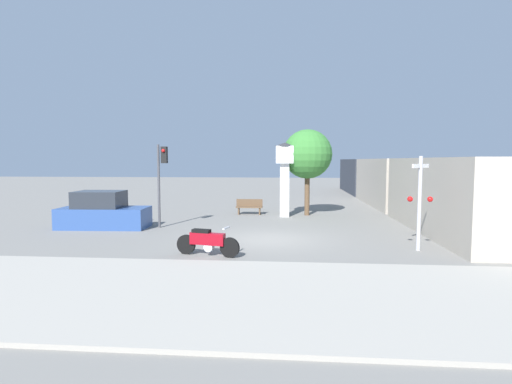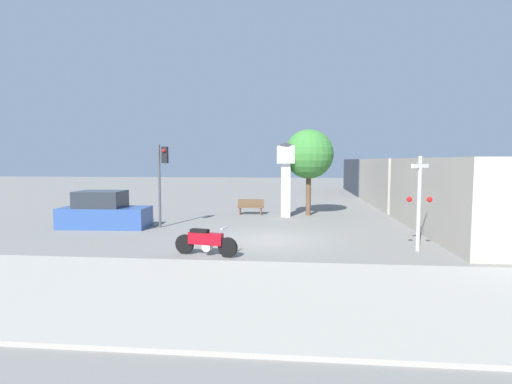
{
  "view_description": "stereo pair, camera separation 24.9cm",
  "coord_description": "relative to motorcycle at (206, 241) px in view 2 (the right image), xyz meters",
  "views": [
    {
      "loc": [
        0.88,
        -16.35,
        3.28
      ],
      "look_at": [
        -0.69,
        1.89,
        1.83
      ],
      "focal_mm": 28.0,
      "sensor_mm": 36.0,
      "label": 1
    },
    {
      "loc": [
        1.13,
        -16.33,
        3.28
      ],
      "look_at": [
        -0.69,
        1.89,
        1.83
      ],
      "focal_mm": 28.0,
      "sensor_mm": 36.0,
      "label": 2
    }
  ],
  "objects": [
    {
      "name": "ground_plane",
      "position": [
        1.95,
        3.0,
        -0.49
      ],
      "size": [
        120.0,
        120.0,
        0.0
      ],
      "primitive_type": "plane",
      "color": "slate"
    },
    {
      "name": "sidewalk_strip",
      "position": [
        1.95,
        -4.0,
        -0.44
      ],
      "size": [
        36.0,
        6.0,
        0.1
      ],
      "color": "#9E998E",
      "rests_on": "ground_plane"
    },
    {
      "name": "motorcycle",
      "position": [
        0.0,
        0.0,
        0.0
      ],
      "size": [
        2.29,
        0.72,
        1.03
      ],
      "rotation": [
        0.0,
        0.0,
        -0.23
      ],
      "color": "black",
      "rests_on": "ground_plane"
    },
    {
      "name": "clock_tower",
      "position": [
        2.51,
        9.92,
        2.38
      ],
      "size": [
        1.2,
        1.2,
        4.31
      ],
      "color": "white",
      "rests_on": "ground_plane"
    },
    {
      "name": "freight_train",
      "position": [
        10.03,
        16.88,
        1.21
      ],
      "size": [
        2.8,
        34.17,
        3.4
      ],
      "color": "#ADA393",
      "rests_on": "ground_plane"
    },
    {
      "name": "traffic_light",
      "position": [
        -3.39,
        5.5,
        2.29
      ],
      "size": [
        0.5,
        0.35,
        4.05
      ],
      "color": "#47474C",
      "rests_on": "ground_plane"
    },
    {
      "name": "railroad_crossing_signal",
      "position": [
        7.5,
        1.44,
        1.39
      ],
      "size": [
        0.9,
        0.82,
        3.43
      ],
      "color": "#B7B7BC",
      "rests_on": "ground_plane"
    },
    {
      "name": "street_tree",
      "position": [
        3.84,
        10.59,
        3.14
      ],
      "size": [
        2.92,
        2.92,
        5.12
      ],
      "color": "brown",
      "rests_on": "ground_plane"
    },
    {
      "name": "bench",
      "position": [
        0.35,
        10.67,
        -0.0
      ],
      "size": [
        1.6,
        0.44,
        0.92
      ],
      "color": "brown",
      "rests_on": "ground_plane"
    },
    {
      "name": "parked_car",
      "position": [
        -6.24,
        5.19,
        0.26
      ],
      "size": [
        4.28,
        1.99,
        1.8
      ],
      "rotation": [
        0.0,
        0.0,
        0.05
      ],
      "color": "#2D4C8C",
      "rests_on": "ground_plane"
    }
  ]
}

